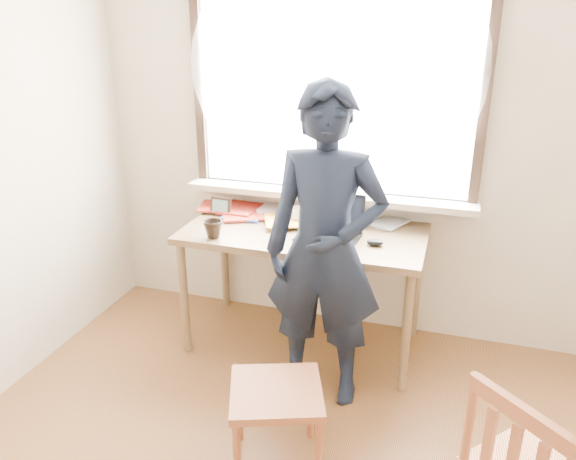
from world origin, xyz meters
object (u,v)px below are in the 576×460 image
(desk, at_px, (304,243))
(laptop, at_px, (331,227))
(mug_white, at_px, (300,215))
(work_chair, at_px, (276,401))
(mug_dark, at_px, (213,229))
(person, at_px, (325,250))

(desk, distance_m, laptop, 0.22)
(mug_white, bearing_deg, laptop, -34.58)
(desk, bearing_deg, work_chair, -80.68)
(mug_dark, height_order, person, person)
(desk, xyz_separation_m, mug_white, (-0.07, 0.14, 0.13))
(work_chair, height_order, person, person)
(laptop, distance_m, mug_dark, 0.69)
(laptop, height_order, person, person)
(work_chair, bearing_deg, desk, 99.32)
(work_chair, relative_size, person, 0.30)
(desk, height_order, work_chair, desk)
(desk, xyz_separation_m, person, (0.24, -0.44, 0.16))
(laptop, xyz_separation_m, mug_white, (-0.24, 0.16, -0.01))
(desk, bearing_deg, laptop, -9.66)
(mug_white, distance_m, mug_dark, 0.57)
(person, bearing_deg, laptop, 96.36)
(person, bearing_deg, work_chair, -98.63)
(desk, distance_m, mug_white, 0.20)
(desk, xyz_separation_m, work_chair, (0.17, -1.06, -0.34))
(work_chair, xyz_separation_m, person, (0.06, 0.61, 0.51))
(work_chair, bearing_deg, laptop, 90.05)
(work_chair, bearing_deg, person, 83.99)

